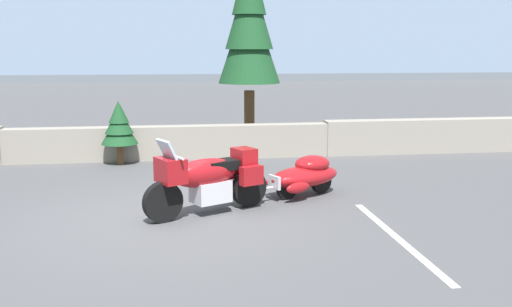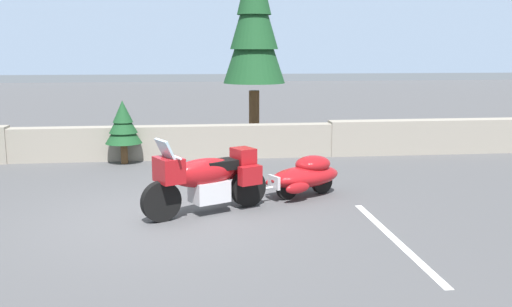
# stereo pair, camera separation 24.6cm
# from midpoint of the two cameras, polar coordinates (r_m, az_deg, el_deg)

# --- Properties ---
(ground_plane) EXTENTS (80.00, 80.00, 0.00)m
(ground_plane) POSITION_cam_midpoint_polar(r_m,az_deg,el_deg) (9.50, -8.19, -6.34)
(ground_plane) COLOR #4C4C4F
(stone_guard_wall) EXTENTS (24.00, 0.52, 0.90)m
(stone_guard_wall) POSITION_cam_midpoint_polar(r_m,az_deg,el_deg) (14.37, -6.84, 1.21)
(stone_guard_wall) COLOR gray
(stone_guard_wall) RESTS_ON ground
(distant_ridgeline) EXTENTS (240.00, 80.00, 16.00)m
(distant_ridgeline) POSITION_cam_midpoint_polar(r_m,az_deg,el_deg) (104.31, -6.98, 13.26)
(distant_ridgeline) COLOR #7F93AD
(distant_ridgeline) RESTS_ON ground
(touring_motorcycle) EXTENTS (2.13, 1.34, 1.33)m
(touring_motorcycle) POSITION_cam_midpoint_polar(r_m,az_deg,el_deg) (9.48, -4.30, -2.42)
(touring_motorcycle) COLOR black
(touring_motorcycle) RESTS_ON ground
(car_shaped_trailer) EXTENTS (2.13, 1.30, 0.76)m
(car_shaped_trailer) POSITION_cam_midpoint_polar(r_m,az_deg,el_deg) (10.66, 5.67, -2.15)
(car_shaped_trailer) COLOR black
(car_shaped_trailer) RESTS_ON ground
(pine_tree_tall) EXTENTS (1.70, 1.70, 5.55)m
(pine_tree_tall) POSITION_cam_midpoint_polar(r_m,az_deg,el_deg) (15.76, 0.26, 13.15)
(pine_tree_tall) COLOR brown
(pine_tree_tall) RESTS_ON ground
(pine_sapling_farther) EXTENTS (0.88, 0.88, 1.53)m
(pine_sapling_farther) POSITION_cam_midpoint_polar(r_m,az_deg,el_deg) (13.91, -12.74, 2.88)
(pine_sapling_farther) COLOR brown
(pine_sapling_farther) RESTS_ON ground
(parking_stripe_marker) EXTENTS (0.12, 3.60, 0.01)m
(parking_stripe_marker) POSITION_cam_midpoint_polar(r_m,az_deg,el_deg) (8.62, 14.54, -8.30)
(parking_stripe_marker) COLOR silver
(parking_stripe_marker) RESTS_ON ground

